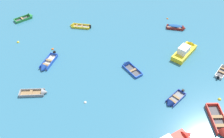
{
  "coord_description": "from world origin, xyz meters",
  "views": [
    {
      "loc": [
        1.07,
        -1.44,
        21.07
      ],
      "look_at": [
        0.0,
        21.17,
        0.15
      ],
      "focal_mm": 36.82,
      "sensor_mm": 36.0,
      "label": 1
    }
  ],
  "objects_px": {
    "rowboat_red_midfield_right": "(221,128)",
    "rowboat_blue_cluster_inner": "(128,66)",
    "rowboat_green_outer_right": "(28,17)",
    "mooring_buoy_far_field": "(219,99)",
    "mooring_buoy_trailing": "(167,19)",
    "rowboat_grey_back_row_left": "(39,93)",
    "mooring_buoy_between_boats_right": "(18,42)",
    "rowboat_deep_blue_far_back": "(172,102)",
    "motor_launch_yellow_cluster_outer": "(186,50)",
    "rowboat_blue_far_right": "(46,65)",
    "rowboat_yellow_foreground_center": "(76,26)",
    "rowboat_maroon_near_camera": "(178,27)",
    "mooring_buoy_outer_edge": "(85,103)",
    "mooring_buoy_between_boats_left": "(53,49)",
    "rowboat_white_outer_left": "(224,69)"
  },
  "relations": [
    {
      "from": "rowboat_blue_far_right",
      "to": "rowboat_red_midfield_right",
      "type": "distance_m",
      "value": 22.74
    },
    {
      "from": "rowboat_red_midfield_right",
      "to": "rowboat_grey_back_row_left",
      "type": "distance_m",
      "value": 20.86
    },
    {
      "from": "rowboat_deep_blue_far_back",
      "to": "rowboat_blue_cluster_inner",
      "type": "bearing_deg",
      "value": 130.72
    },
    {
      "from": "rowboat_maroon_near_camera",
      "to": "mooring_buoy_between_boats_right",
      "type": "distance_m",
      "value": 25.83
    },
    {
      "from": "motor_launch_yellow_cluster_outer",
      "to": "rowboat_grey_back_row_left",
      "type": "bearing_deg",
      "value": -155.55
    },
    {
      "from": "rowboat_white_outer_left",
      "to": "rowboat_deep_blue_far_back",
      "type": "distance_m",
      "value": 9.77
    },
    {
      "from": "rowboat_green_outer_right",
      "to": "mooring_buoy_far_field",
      "type": "bearing_deg",
      "value": -31.3
    },
    {
      "from": "motor_launch_yellow_cluster_outer",
      "to": "mooring_buoy_between_boats_left",
      "type": "relative_size",
      "value": 13.65
    },
    {
      "from": "rowboat_blue_far_right",
      "to": "rowboat_yellow_foreground_center",
      "type": "bearing_deg",
      "value": 76.14
    },
    {
      "from": "rowboat_yellow_foreground_center",
      "to": "mooring_buoy_trailing",
      "type": "relative_size",
      "value": 10.75
    },
    {
      "from": "rowboat_blue_far_right",
      "to": "mooring_buoy_trailing",
      "type": "relative_size",
      "value": 11.49
    },
    {
      "from": "rowboat_blue_far_right",
      "to": "rowboat_yellow_foreground_center",
      "type": "relative_size",
      "value": 1.07
    },
    {
      "from": "rowboat_grey_back_row_left",
      "to": "rowboat_blue_cluster_inner",
      "type": "height_order",
      "value": "rowboat_blue_cluster_inner"
    },
    {
      "from": "rowboat_yellow_foreground_center",
      "to": "rowboat_maroon_near_camera",
      "type": "bearing_deg",
      "value": 0.65
    },
    {
      "from": "mooring_buoy_between_boats_right",
      "to": "rowboat_blue_cluster_inner",
      "type": "bearing_deg",
      "value": -15.98
    },
    {
      "from": "rowboat_deep_blue_far_back",
      "to": "mooring_buoy_between_boats_right",
      "type": "bearing_deg",
      "value": 153.95
    },
    {
      "from": "rowboat_deep_blue_far_back",
      "to": "mooring_buoy_between_boats_right",
      "type": "relative_size",
      "value": 7.11
    },
    {
      "from": "rowboat_red_midfield_right",
      "to": "rowboat_blue_cluster_inner",
      "type": "xyz_separation_m",
      "value": [
        -9.75,
        9.28,
        -0.07
      ]
    },
    {
      "from": "rowboat_grey_back_row_left",
      "to": "mooring_buoy_trailing",
      "type": "xyz_separation_m",
      "value": [
        17.78,
        18.37,
        -0.16
      ]
    },
    {
      "from": "rowboat_blue_far_right",
      "to": "rowboat_grey_back_row_left",
      "type": "distance_m",
      "value": 4.94
    },
    {
      "from": "rowboat_blue_far_right",
      "to": "rowboat_deep_blue_far_back",
      "type": "xyz_separation_m",
      "value": [
        16.29,
        -5.54,
        -0.06
      ]
    },
    {
      "from": "mooring_buoy_far_field",
      "to": "rowboat_blue_cluster_inner",
      "type": "bearing_deg",
      "value": 154.15
    },
    {
      "from": "rowboat_deep_blue_far_back",
      "to": "mooring_buoy_outer_edge",
      "type": "height_order",
      "value": "rowboat_deep_blue_far_back"
    },
    {
      "from": "rowboat_green_outer_right",
      "to": "rowboat_blue_cluster_inner",
      "type": "height_order",
      "value": "rowboat_green_outer_right"
    },
    {
      "from": "rowboat_white_outer_left",
      "to": "rowboat_blue_far_right",
      "type": "bearing_deg",
      "value": -179.02
    },
    {
      "from": "rowboat_green_outer_right",
      "to": "mooring_buoy_outer_edge",
      "type": "height_order",
      "value": "rowboat_green_outer_right"
    },
    {
      "from": "mooring_buoy_trailing",
      "to": "mooring_buoy_far_field",
      "type": "bearing_deg",
      "value": -78.39
    },
    {
      "from": "mooring_buoy_between_boats_left",
      "to": "rowboat_maroon_near_camera",
      "type": "bearing_deg",
      "value": 18.39
    },
    {
      "from": "motor_launch_yellow_cluster_outer",
      "to": "rowboat_blue_far_right",
      "type": "height_order",
      "value": "motor_launch_yellow_cluster_outer"
    },
    {
      "from": "rowboat_white_outer_left",
      "to": "rowboat_deep_blue_far_back",
      "type": "relative_size",
      "value": 1.04
    },
    {
      "from": "mooring_buoy_far_field",
      "to": "rowboat_grey_back_row_left",
      "type": "bearing_deg",
      "value": -179.79
    },
    {
      "from": "mooring_buoy_between_boats_left",
      "to": "mooring_buoy_between_boats_right",
      "type": "xyz_separation_m",
      "value": [
        -5.74,
        1.47,
        0.0
      ]
    },
    {
      "from": "motor_launch_yellow_cluster_outer",
      "to": "rowboat_blue_cluster_inner",
      "type": "distance_m",
      "value": 8.99
    },
    {
      "from": "mooring_buoy_far_field",
      "to": "rowboat_blue_far_right",
      "type": "bearing_deg",
      "value": 167.58
    },
    {
      "from": "rowboat_green_outer_right",
      "to": "rowboat_yellow_foreground_center",
      "type": "distance_m",
      "value": 9.39
    },
    {
      "from": "motor_launch_yellow_cluster_outer",
      "to": "mooring_buoy_trailing",
      "type": "height_order",
      "value": "motor_launch_yellow_cluster_outer"
    },
    {
      "from": "rowboat_blue_far_right",
      "to": "rowboat_blue_cluster_inner",
      "type": "distance_m",
      "value": 11.19
    },
    {
      "from": "mooring_buoy_between_boats_right",
      "to": "mooring_buoy_trailing",
      "type": "xyz_separation_m",
      "value": [
        24.02,
        8.2,
        0.0
      ]
    },
    {
      "from": "mooring_buoy_between_boats_right",
      "to": "rowboat_green_outer_right",
      "type": "bearing_deg",
      "value": 96.22
    },
    {
      "from": "mooring_buoy_far_field",
      "to": "rowboat_red_midfield_right",
      "type": "bearing_deg",
      "value": -104.62
    },
    {
      "from": "motor_launch_yellow_cluster_outer",
      "to": "rowboat_blue_cluster_inner",
      "type": "xyz_separation_m",
      "value": [
        -8.33,
        -3.35,
        -0.39
      ]
    },
    {
      "from": "rowboat_white_outer_left",
      "to": "rowboat_blue_cluster_inner",
      "type": "bearing_deg",
      "value": -179.92
    },
    {
      "from": "rowboat_grey_back_row_left",
      "to": "rowboat_deep_blue_far_back",
      "type": "xyz_separation_m",
      "value": [
        15.85,
        -0.62,
        -0.01
      ]
    },
    {
      "from": "rowboat_grey_back_row_left",
      "to": "mooring_buoy_far_field",
      "type": "distance_m",
      "value": 21.54
    },
    {
      "from": "motor_launch_yellow_cluster_outer",
      "to": "rowboat_blue_far_right",
      "type": "xyz_separation_m",
      "value": [
        -19.51,
        -3.75,
        -0.33
      ]
    },
    {
      "from": "rowboat_grey_back_row_left",
      "to": "rowboat_blue_cluster_inner",
      "type": "relative_size",
      "value": 1.02
    },
    {
      "from": "rowboat_red_midfield_right",
      "to": "rowboat_deep_blue_far_back",
      "type": "height_order",
      "value": "rowboat_red_midfield_right"
    },
    {
      "from": "rowboat_white_outer_left",
      "to": "mooring_buoy_between_boats_right",
      "type": "relative_size",
      "value": 7.36
    },
    {
      "from": "rowboat_red_midfield_right",
      "to": "rowboat_maroon_near_camera",
      "type": "distance_m",
      "value": 19.23
    },
    {
      "from": "rowboat_blue_cluster_inner",
      "to": "mooring_buoy_between_boats_right",
      "type": "bearing_deg",
      "value": 164.02
    }
  ]
}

